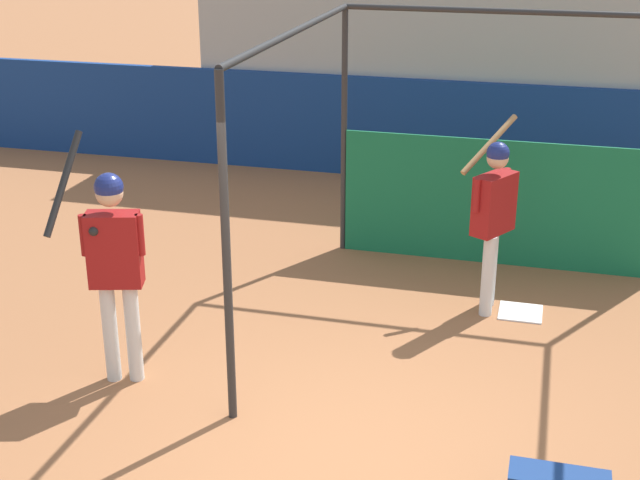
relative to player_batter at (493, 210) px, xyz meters
name	(u,v)px	position (x,y,z in m)	size (l,w,h in m)	color
ground_plane	(343,463)	(-0.82, -3.02, -1.10)	(60.00, 60.00, 0.00)	#935B38
outfield_wall	(460,133)	(-0.82, 4.34, -0.34)	(24.00, 0.12, 1.51)	navy
bleacher_section	(478,41)	(-0.82, 6.40, 0.70)	(8.15, 4.00, 3.59)	#9E9E99
batting_cage	(496,175)	(-0.04, 0.62, 0.17)	(3.69, 3.98, 2.91)	#282828
home_plate	(520,312)	(0.35, -0.01, -1.09)	(0.44, 0.44, 0.02)	white
player_batter	(493,210)	(0.00, 0.00, 0.00)	(0.59, 0.95, 1.93)	silver
player_waiting	(114,256)	(-3.00, -2.28, 0.09)	(0.72, 0.58, 2.22)	silver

